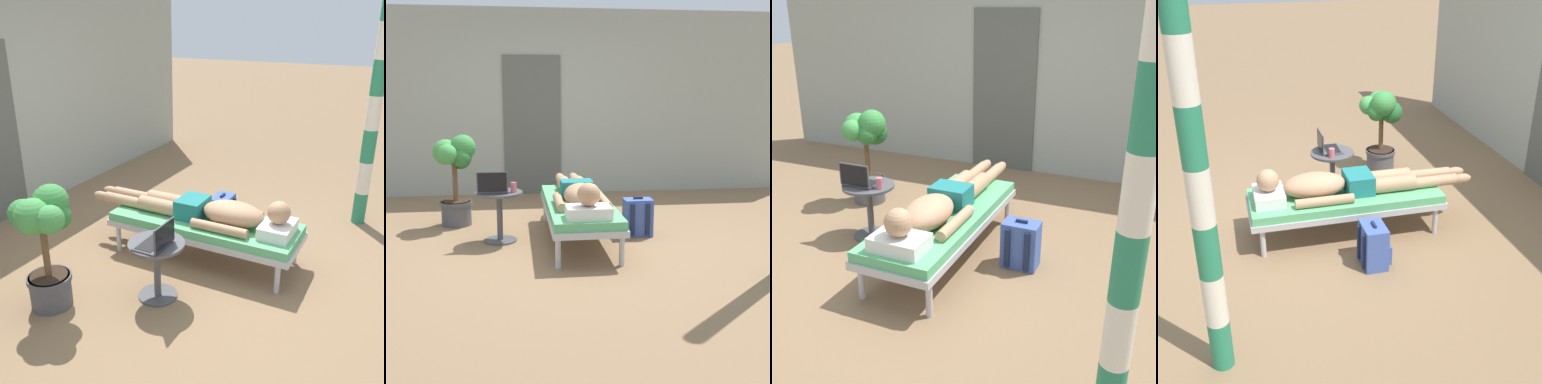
{
  "view_description": "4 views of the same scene",
  "coord_description": "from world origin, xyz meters",
  "views": [
    {
      "loc": [
        -3.38,
        -1.7,
        2.28
      ],
      "look_at": [
        0.31,
        0.21,
        0.64
      ],
      "focal_mm": 41.88,
      "sensor_mm": 36.0,
      "label": 1
    },
    {
      "loc": [
        -0.44,
        -5.1,
        1.54
      ],
      "look_at": [
        0.2,
        -0.11,
        0.54
      ],
      "focal_mm": 47.96,
      "sensor_mm": 36.0,
      "label": 2
    },
    {
      "loc": [
        1.85,
        -3.28,
        2.05
      ],
      "look_at": [
        0.27,
        0.32,
        0.5
      ],
      "focal_mm": 44.12,
      "sensor_mm": 36.0,
      "label": 3
    },
    {
      "loc": [
        4.62,
        -1.06,
        2.66
      ],
      "look_at": [
        0.39,
        0.04,
        0.5
      ],
      "focal_mm": 48.53,
      "sensor_mm": 36.0,
      "label": 4
    }
  ],
  "objects": [
    {
      "name": "drink_glass",
      "position": [
        -0.44,
        0.05,
        0.57
      ],
      "size": [
        0.06,
        0.06,
        0.1
      ],
      "primitive_type": "cylinder",
      "color": "#D86672",
      "rests_on": "side_table"
    },
    {
      "name": "potted_plant",
      "position": [
        -1.1,
        0.81,
        0.66
      ],
      "size": [
        0.49,
        0.5,
        1.05
      ],
      "color": "#4C4C51",
      "rests_on": "ground"
    },
    {
      "name": "laptop",
      "position": [
        -0.65,
        0.03,
        0.58
      ],
      "size": [
        0.31,
        0.24,
        0.23
      ],
      "color": "#4C4C51",
      "rests_on": "side_table"
    },
    {
      "name": "house_door_panel",
      "position": [
        -0.14,
        2.54,
        1.02
      ],
      "size": [
        0.84,
        0.03,
        2.04
      ],
      "primitive_type": "cube",
      "color": "#545651",
      "rests_on": "ground"
    },
    {
      "name": "person_reclining",
      "position": [
        0.22,
        -0.03,
        0.52
      ],
      "size": [
        0.53,
        2.17,
        0.32
      ],
      "color": "white",
      "rests_on": "lounge_chair"
    },
    {
      "name": "house_wall_back",
      "position": [
        0.22,
        2.65,
        1.35
      ],
      "size": [
        7.6,
        0.2,
        2.7
      ],
      "primitive_type": "cube",
      "color": "#999E93",
      "rests_on": "ground"
    },
    {
      "name": "lounge_chair",
      "position": [
        0.22,
        0.03,
        0.35
      ],
      "size": [
        0.67,
        1.89,
        0.42
      ],
      "color": "#B7B7BC",
      "rests_on": "ground"
    },
    {
      "name": "side_table",
      "position": [
        -0.59,
        0.09,
        0.36
      ],
      "size": [
        0.48,
        0.48,
        0.52
      ],
      "color": "#4C4C51",
      "rests_on": "ground"
    },
    {
      "name": "backpack",
      "position": [
        0.88,
        0.13,
        0.2
      ],
      "size": [
        0.3,
        0.26,
        0.42
      ],
      "color": "#3F59A5",
      "rests_on": "ground"
    },
    {
      "name": "ground_plane",
      "position": [
        0.0,
        0.0,
        0.0
      ],
      "size": [
        40.0,
        40.0,
        0.0
      ],
      "primitive_type": "plane",
      "color": "#846647"
    }
  ]
}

